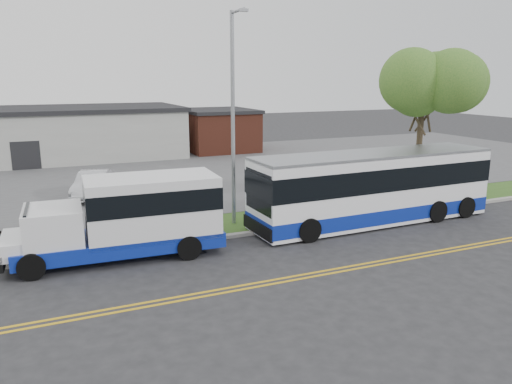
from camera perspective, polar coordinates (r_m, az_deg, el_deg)
name	(u,v)px	position (r m, az deg, el deg)	size (l,w,h in m)	color
ground	(189,252)	(20.15, -7.62, -6.85)	(140.00, 140.00, 0.00)	#28282B
lane_line_north	(223,289)	(16.74, -3.84, -10.99)	(70.00, 0.12, 0.01)	gold
lane_line_south	(226,292)	(16.49, -3.47, -11.38)	(70.00, 0.12, 0.01)	gold
curb	(182,242)	(21.13, -8.47, -5.72)	(80.00, 0.30, 0.15)	#9E9B93
verge	(171,231)	(22.80, -9.69, -4.42)	(80.00, 3.30, 0.10)	#34531B
parking_lot	(121,176)	(36.27, -15.22, 1.81)	(80.00, 25.00, 0.10)	#4C4C4F
commercial_building	(25,135)	(45.50, -24.88, 5.98)	(25.40, 10.40, 4.35)	#9E9E99
brick_wing	(218,130)	(47.19, -4.34, 7.08)	(6.30, 7.30, 3.90)	brown
tree_east	(423,89)	(28.62, 18.57, 11.14)	(5.20, 5.20, 8.33)	#34281C
streetlight_near	(233,113)	(22.57, -2.60, 9.00)	(0.35, 1.53, 9.50)	gray
shuttle_bus	(132,215)	(19.75, -14.02, -2.52)	(8.19, 3.05, 3.09)	#0D2493
transit_bus	(373,187)	(24.25, 13.21, 0.52)	(12.21, 3.15, 3.37)	white
parked_car_a	(93,184)	(29.87, -18.11, 0.85)	(1.58, 4.54, 1.49)	silver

